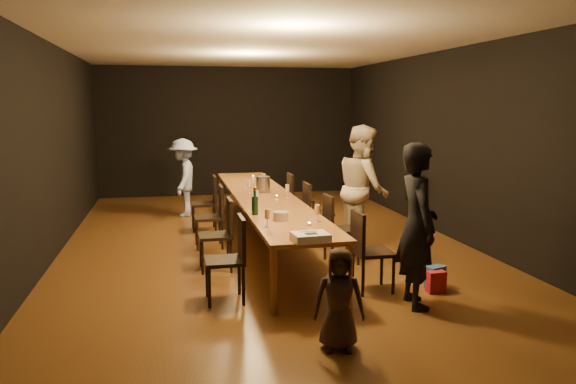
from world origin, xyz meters
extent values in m
plane|color=#4B2B12|center=(0.00, 0.00, 0.00)|extent=(10.00, 10.00, 0.00)
cube|color=black|center=(0.00, 5.00, 1.50)|extent=(6.00, 0.04, 3.00)
cube|color=black|center=(0.00, -5.00, 1.50)|extent=(6.00, 0.04, 3.00)
cube|color=black|center=(-3.00, 0.00, 1.50)|extent=(0.04, 10.00, 3.00)
cube|color=black|center=(3.00, 0.00, 1.50)|extent=(0.04, 10.00, 3.00)
cube|color=silver|center=(0.00, 0.00, 3.00)|extent=(6.00, 10.00, 0.04)
cube|color=#9C672D|center=(0.00, 0.00, 0.72)|extent=(0.90, 6.00, 0.05)
cylinder|color=#9C672D|center=(-0.40, -2.90, 0.35)|extent=(0.08, 0.08, 0.70)
cylinder|color=#9C672D|center=(0.40, -2.90, 0.35)|extent=(0.08, 0.08, 0.70)
cylinder|color=#9C672D|center=(-0.40, 2.90, 0.35)|extent=(0.08, 0.08, 0.70)
cylinder|color=#9C672D|center=(0.40, 2.90, 0.35)|extent=(0.08, 0.08, 0.70)
imported|color=black|center=(1.12, -2.95, 0.87)|extent=(0.47, 0.67, 1.74)
imported|color=beige|center=(1.35, -0.61, 0.92)|extent=(0.80, 0.97, 1.84)
imported|color=#8EA3DC|center=(-1.15, 2.52, 0.74)|extent=(0.67, 1.03, 1.49)
imported|color=#38281F|center=(0.00, -3.83, 0.45)|extent=(0.50, 0.38, 0.91)
cube|color=#B61B2B|center=(1.53, -2.62, 0.12)|extent=(0.22, 0.13, 0.25)
cube|color=#255AA3|center=(1.59, -2.48, 0.13)|extent=(0.25, 0.21, 0.26)
cube|color=white|center=(-0.02, -2.90, 0.79)|extent=(0.38, 0.31, 0.08)
cube|color=black|center=(-0.02, -2.93, 0.83)|extent=(0.13, 0.10, 0.00)
cube|color=red|center=(-0.02, -2.83, 0.83)|extent=(0.19, 0.04, 0.00)
cylinder|color=silver|center=(-0.11, -1.83, 0.80)|extent=(0.25, 0.25, 0.11)
cylinder|color=#B4B4B9|center=(0.05, 0.45, 0.87)|extent=(0.24, 0.24, 0.24)
cylinder|color=#B2B7B2|center=(0.15, -2.18, 0.77)|extent=(0.05, 0.05, 0.03)
cylinder|color=#B2B7B2|center=(0.15, -0.19, 0.77)|extent=(0.05, 0.05, 0.03)
cylinder|color=#B2B7B2|center=(0.15, 2.19, 0.77)|extent=(0.05, 0.05, 0.03)
camera|label=1|loc=(-1.40, -8.29, 2.12)|focal=35.00mm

